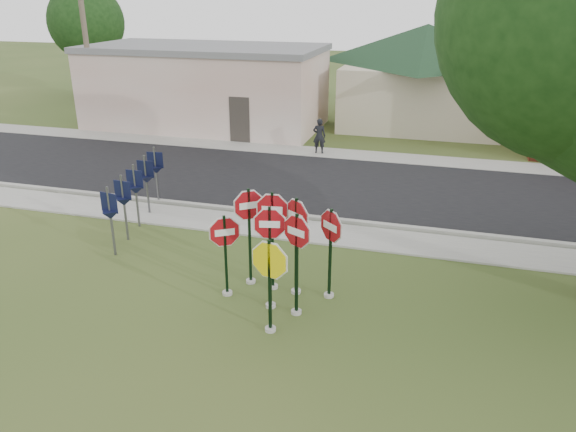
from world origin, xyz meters
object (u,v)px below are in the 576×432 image
(stop_sign_center, at_px, (270,245))
(pedestrian, at_px, (319,136))
(stop_sign_left, at_px, (225,246))
(utility_pole_near, at_px, (85,31))
(stop_sign_yellow, at_px, (270,274))

(stop_sign_center, relative_size, pedestrian, 1.67)
(stop_sign_left, xyz_separation_m, pedestrian, (-0.72, 12.79, -0.44))
(utility_pole_near, bearing_deg, pedestrian, -5.10)
(stop_sign_center, bearing_deg, pedestrian, 98.29)
(stop_sign_yellow, height_order, pedestrian, stop_sign_yellow)
(stop_sign_yellow, height_order, utility_pole_near, utility_pole_near)
(stop_sign_center, xyz_separation_m, stop_sign_yellow, (0.29, -0.94, -0.22))
(stop_sign_left, relative_size, pedestrian, 1.38)
(stop_sign_yellow, bearing_deg, stop_sign_left, 140.94)
(stop_sign_yellow, xyz_separation_m, stop_sign_left, (-1.48, 1.20, -0.09))
(stop_sign_center, xyz_separation_m, utility_pole_near, (-13.99, 14.13, 3.38))
(stop_sign_center, relative_size, stop_sign_left, 1.20)
(stop_sign_left, bearing_deg, stop_sign_center, -12.21)
(stop_sign_center, xyz_separation_m, pedestrian, (-1.90, 13.05, -0.75))
(utility_pole_near, xyz_separation_m, pedestrian, (12.08, -1.08, -4.13))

